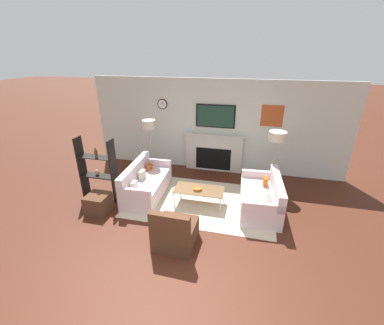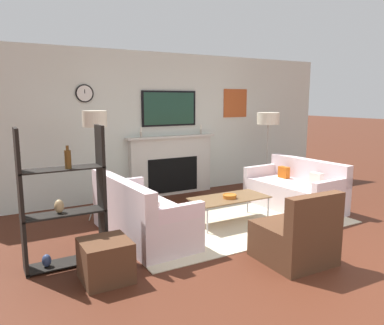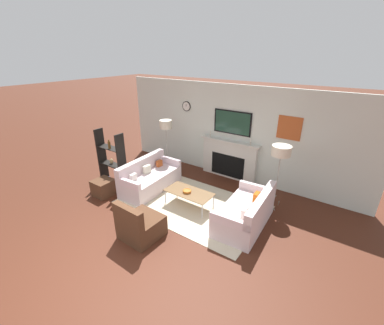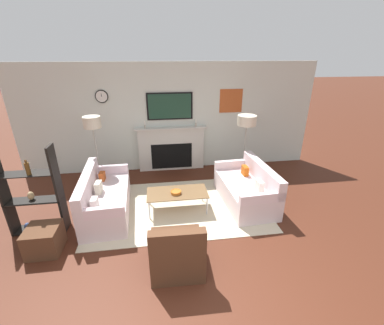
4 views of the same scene
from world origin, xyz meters
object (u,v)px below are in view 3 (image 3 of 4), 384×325
at_px(floor_lamp_left, 166,125).
at_px(shelf_unit, 112,161).
at_px(armchair, 140,225).
at_px(decorative_bowl, 187,191).
at_px(ottoman, 104,188).
at_px(floor_lamp_right, 281,152).
at_px(coffee_table, 189,193).
at_px(couch_right, 246,214).
at_px(couch_left, 150,179).

xyz_separation_m(floor_lamp_left, shelf_unit, (-0.78, -1.44, -0.80)).
distance_m(armchair, decorative_bowl, 1.47).
xyz_separation_m(decorative_bowl, ottoman, (-2.12, -0.81, -0.21)).
bearing_deg(ottoman, floor_lamp_right, 27.46).
bearing_deg(floor_lamp_right, floor_lamp_left, 180.00).
height_order(decorative_bowl, floor_lamp_right, floor_lamp_right).
relative_size(shelf_unit, ottoman, 3.21).
relative_size(floor_lamp_left, ottoman, 3.46).
height_order(coffee_table, decorative_bowl, decorative_bowl).
distance_m(couch_right, ottoman, 3.72).
height_order(couch_left, coffee_table, couch_left).
height_order(couch_right, floor_lamp_left, floor_lamp_left).
height_order(armchair, floor_lamp_left, floor_lamp_left).
bearing_deg(couch_left, couch_right, 0.10).
relative_size(couch_right, decorative_bowl, 8.06).
distance_m(armchair, floor_lamp_right, 3.44).
distance_m(floor_lamp_right, ottoman, 4.53).
bearing_deg(floor_lamp_right, armchair, -124.91).
height_order(coffee_table, floor_lamp_right, floor_lamp_right).
distance_m(armchair, ottoman, 2.11).
relative_size(armchair, floor_lamp_left, 0.50).
bearing_deg(coffee_table, couch_left, 176.22).
distance_m(coffee_table, ottoman, 2.32).
relative_size(armchair, shelf_unit, 0.54).
bearing_deg(coffee_table, ottoman, -158.29).
bearing_deg(shelf_unit, couch_right, 5.70).
height_order(armchair, coffee_table, armchair).
relative_size(coffee_table, decorative_bowl, 5.65).
relative_size(couch_right, armchair, 1.97).
xyz_separation_m(armchair, floor_lamp_right, (1.85, 2.65, 1.17)).
relative_size(decorative_bowl, floor_lamp_right, 0.13).
xyz_separation_m(couch_left, couch_right, (2.83, 0.01, -0.01)).
bearing_deg(decorative_bowl, armchair, -94.37).
height_order(couch_left, floor_lamp_left, floor_lamp_left).
bearing_deg(shelf_unit, decorative_bowl, 5.86).
bearing_deg(couch_left, decorative_bowl, -5.65).
bearing_deg(shelf_unit, coffee_table, 6.80).
distance_m(couch_left, ottoman, 1.22).
distance_m(couch_left, floor_lamp_left, 1.63).
bearing_deg(floor_lamp_right, shelf_unit, -160.83).
relative_size(decorative_bowl, shelf_unit, 0.13).
height_order(couch_left, decorative_bowl, couch_left).
xyz_separation_m(armchair, shelf_unit, (-2.29, 1.21, 0.44)).
xyz_separation_m(couch_left, floor_lamp_right, (3.10, 1.06, 1.15)).
xyz_separation_m(floor_lamp_left, floor_lamp_right, (3.37, 0.00, -0.07)).
bearing_deg(decorative_bowl, floor_lamp_right, 34.48).
bearing_deg(coffee_table, floor_lamp_left, 145.18).
distance_m(coffee_table, shelf_unit, 2.48).
xyz_separation_m(coffee_table, decorative_bowl, (-0.03, -0.04, 0.06)).
bearing_deg(decorative_bowl, couch_left, 174.35).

